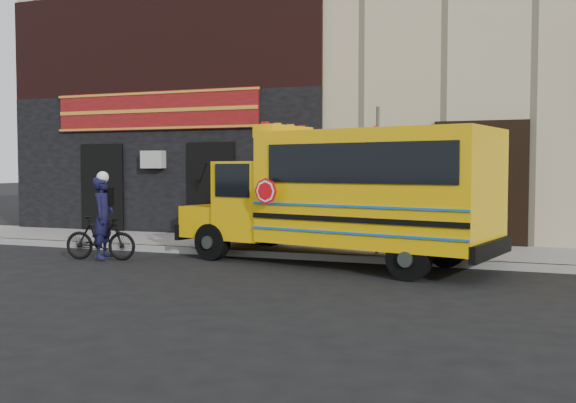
{
  "coord_description": "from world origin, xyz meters",
  "views": [
    {
      "loc": [
        4.94,
        -10.67,
        2.01
      ],
      "look_at": [
        0.37,
        1.85,
        1.31
      ],
      "focal_mm": 40.0,
      "sensor_mm": 36.0,
      "label": 1
    }
  ],
  "objects_px": {
    "sign_pole": "(377,176)",
    "bicycle": "(100,238)",
    "school_bus": "(348,192)",
    "cyclist": "(103,219)"
  },
  "relations": [
    {
      "from": "sign_pole",
      "to": "bicycle",
      "type": "height_order",
      "value": "sign_pole"
    },
    {
      "from": "sign_pole",
      "to": "bicycle",
      "type": "distance_m",
      "value": 6.17
    },
    {
      "from": "school_bus",
      "to": "bicycle",
      "type": "bearing_deg",
      "value": -168.55
    },
    {
      "from": "school_bus",
      "to": "bicycle",
      "type": "xyz_separation_m",
      "value": [
        -5.27,
        -1.07,
        -1.03
      ]
    },
    {
      "from": "cyclist",
      "to": "sign_pole",
      "type": "bearing_deg",
      "value": -84.78
    },
    {
      "from": "school_bus",
      "to": "bicycle",
      "type": "relative_size",
      "value": 4.5
    },
    {
      "from": "sign_pole",
      "to": "bicycle",
      "type": "bearing_deg",
      "value": -160.63
    },
    {
      "from": "sign_pole",
      "to": "bicycle",
      "type": "xyz_separation_m",
      "value": [
        -5.68,
        -2.0,
        -1.35
      ]
    },
    {
      "from": "school_bus",
      "to": "cyclist",
      "type": "distance_m",
      "value": 5.33
    },
    {
      "from": "school_bus",
      "to": "sign_pole",
      "type": "bearing_deg",
      "value": 66.18
    }
  ]
}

